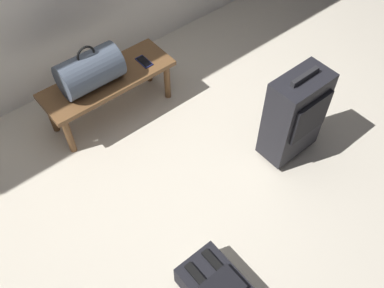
# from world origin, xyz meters

# --- Properties ---
(ground_plane) EXTENTS (6.60, 6.60, 0.00)m
(ground_plane) POSITION_xyz_m (0.00, 0.00, 0.00)
(ground_plane) COLOR beige
(bench) EXTENTS (1.00, 0.36, 0.37)m
(bench) POSITION_xyz_m (0.08, 1.02, 0.32)
(bench) COLOR brown
(bench) RESTS_ON ground
(duffel_bag_slate) EXTENTS (0.44, 0.26, 0.34)m
(duffel_bag_slate) POSITION_xyz_m (-0.04, 1.02, 0.50)
(duffel_bag_slate) COLOR #475160
(duffel_bag_slate) RESTS_ON bench
(cell_phone) EXTENTS (0.07, 0.14, 0.01)m
(cell_phone) POSITION_xyz_m (0.39, 0.99, 0.38)
(cell_phone) COLOR #191E4C
(cell_phone) RESTS_ON bench
(suitcase_upright_charcoal) EXTENTS (0.40, 0.25, 0.74)m
(suitcase_upright_charcoal) POSITION_xyz_m (0.85, -0.11, 0.38)
(suitcase_upright_charcoal) COLOR black
(suitcase_upright_charcoal) RESTS_ON ground
(backpack_dark) EXTENTS (0.28, 0.38, 0.21)m
(backpack_dark) POSITION_xyz_m (-0.25, -0.55, 0.09)
(backpack_dark) COLOR black
(backpack_dark) RESTS_ON ground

